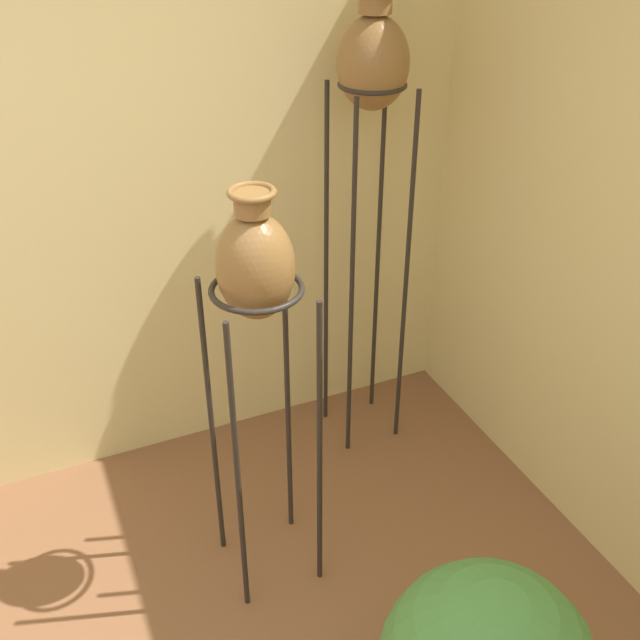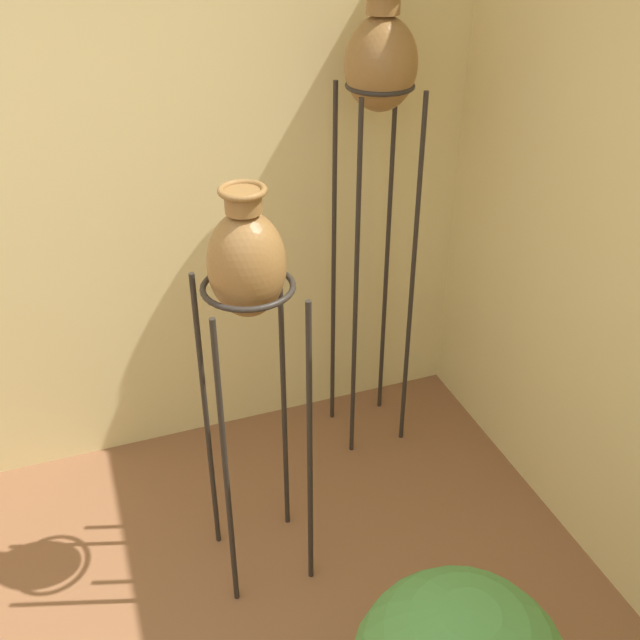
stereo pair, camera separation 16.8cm
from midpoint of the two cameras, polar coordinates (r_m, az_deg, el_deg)
The scene contains 2 objects.
vase_stand_tall at distance 2.96m, azimuth 2.31°, elevation 17.70°, with size 0.28×0.28×1.99m.
vase_stand_medium at distance 2.33m, azimuth -6.95°, elevation 2.99°, with size 0.32×0.32×1.57m.
Camera 1 is at (0.14, -0.81, 2.39)m, focal length 42.00 mm.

